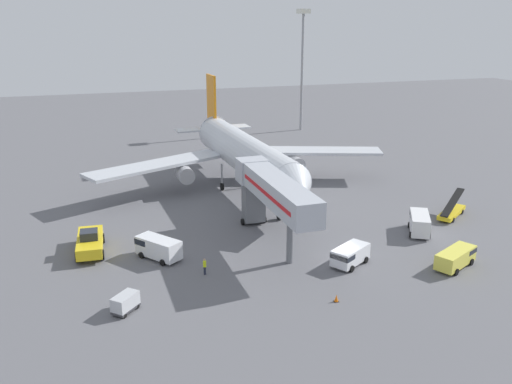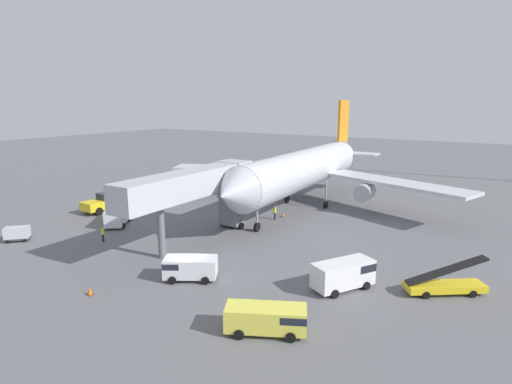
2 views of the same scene
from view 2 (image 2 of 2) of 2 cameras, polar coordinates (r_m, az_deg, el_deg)
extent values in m
plane|color=slate|center=(38.05, -9.38, -11.20)|extent=(300.00, 300.00, 0.00)
cylinder|color=silver|center=(59.23, 6.23, 3.06)|extent=(6.48, 32.48, 5.37)
cone|color=silver|center=(43.59, -3.44, -0.20)|extent=(5.39, 4.00, 5.27)
cone|color=silver|center=(76.91, 12.06, 5.27)|extent=(5.31, 6.12, 5.11)
cube|color=orange|center=(75.08, 11.87, 8.93)|extent=(0.52, 4.69, 8.60)
cube|color=silver|center=(74.13, 13.98, 5.14)|extent=(6.56, 3.62, 0.24)
cube|color=silver|center=(76.15, 9.30, 5.52)|extent=(6.56, 3.62, 0.24)
cube|color=silver|center=(58.75, 18.46, 1.23)|extent=(21.58, 11.68, 0.44)
cube|color=silver|center=(67.85, -2.21, 3.26)|extent=(21.33, 12.91, 0.44)
cylinder|color=#A8A8AD|center=(58.67, 14.67, 0.00)|extent=(2.45, 3.13, 2.34)
cylinder|color=#A8A8AD|center=(65.23, -0.08, 1.61)|extent=(2.45, 3.13, 2.34)
cylinder|color=gray|center=(48.91, 0.14, -2.85)|extent=(0.28, 0.28, 3.49)
cylinder|color=black|center=(49.39, 0.14, -4.81)|extent=(0.39, 1.11, 1.10)
cylinder|color=gray|center=(60.48, 9.58, -0.09)|extent=(0.28, 0.28, 3.49)
cylinder|color=black|center=(60.87, 9.53, -1.69)|extent=(0.39, 1.11, 1.10)
cylinder|color=gray|center=(62.84, 4.31, 0.52)|extent=(0.28, 0.28, 3.49)
cylinder|color=black|center=(63.22, 4.28, -1.03)|extent=(0.39, 1.11, 1.10)
cube|color=#B2B7C1|center=(43.09, -9.96, 0.91)|extent=(3.06, 17.00, 2.70)
cube|color=red|center=(44.10, -11.44, 1.11)|extent=(0.09, 14.27, 0.44)
cube|color=#B2B7C1|center=(50.11, -3.05, 2.66)|extent=(3.46, 2.81, 2.84)
cube|color=#232833|center=(51.13, -2.22, 3.14)|extent=(3.30, 0.25, 0.90)
cube|color=slate|center=(50.41, -3.39, -1.73)|extent=(2.56, 1.81, 4.95)
cylinder|color=black|center=(51.87, -4.64, -4.18)|extent=(0.30, 0.80, 0.80)
cylinder|color=black|center=(50.29, -2.02, -4.68)|extent=(0.30, 0.80, 0.80)
cylinder|color=slate|center=(41.69, -12.87, -5.32)|extent=(0.70, 0.70, 5.35)
cube|color=yellow|center=(62.25, -19.62, -1.38)|extent=(3.10, 7.37, 1.17)
cube|color=#232833|center=(61.83, -19.97, -0.51)|extent=(1.95, 1.92, 0.90)
cylinder|color=black|center=(60.12, -20.73, -2.51)|extent=(0.47, 1.12, 1.10)
cylinder|color=black|center=(62.17, -22.01, -2.14)|extent=(0.47, 1.12, 1.10)
cylinder|color=black|center=(62.71, -17.18, -1.67)|extent=(0.47, 1.12, 1.10)
cylinder|color=black|center=(64.68, -18.52, -1.34)|extent=(0.47, 1.12, 1.10)
cube|color=yellow|center=(37.29, 24.45, -11.73)|extent=(6.12, 5.03, 0.55)
cube|color=black|center=(36.77, 24.64, -9.74)|extent=(5.70, 4.42, 2.19)
cylinder|color=black|center=(38.93, 26.35, -11.34)|extent=(0.62, 0.53, 0.60)
cylinder|color=black|center=(37.65, 27.59, -12.27)|extent=(0.62, 0.53, 0.60)
cylinder|color=black|center=(37.26, 21.20, -11.92)|extent=(0.62, 0.53, 0.60)
cylinder|color=black|center=(35.92, 22.29, -12.94)|extent=(0.62, 0.53, 0.60)
cube|color=white|center=(54.61, -18.45, -2.99)|extent=(4.62, 5.31, 1.97)
cube|color=#1E232D|center=(56.12, -18.05, -2.11)|extent=(2.63, 2.53, 0.63)
cylinder|color=black|center=(56.57, -18.95, -3.49)|extent=(0.70, 0.77, 0.68)
cylinder|color=black|center=(56.09, -17.02, -3.49)|extent=(0.70, 0.77, 0.68)
cylinder|color=black|center=(53.66, -19.81, -4.39)|extent=(0.70, 0.77, 0.68)
cylinder|color=black|center=(53.15, -17.78, -4.41)|extent=(0.70, 0.77, 0.68)
cube|color=#E5DB4C|center=(28.71, 1.35, -16.86)|extent=(5.68, 4.13, 1.56)
cube|color=#1E232D|center=(28.48, 5.17, -16.38)|extent=(2.42, 2.55, 0.50)
cylinder|color=black|center=(29.83, 4.82, -17.31)|extent=(0.77, 0.62, 0.68)
cylinder|color=black|center=(28.20, 4.75, -19.20)|extent=(0.77, 0.62, 0.68)
cylinder|color=black|center=(30.04, -1.83, -17.05)|extent=(0.77, 0.62, 0.68)
cylinder|color=black|center=(28.42, -2.35, -18.89)|extent=(0.77, 0.62, 0.68)
cube|color=white|center=(35.31, 11.85, -10.90)|extent=(4.41, 5.53, 2.04)
cube|color=#1E232D|center=(36.23, 14.08, -9.64)|extent=(2.64, 2.49, 0.65)
cylinder|color=black|center=(37.35, 12.77, -11.24)|extent=(0.66, 0.77, 0.68)
cylinder|color=black|center=(36.01, 14.83, -12.27)|extent=(0.66, 0.77, 0.68)
cylinder|color=black|center=(35.49, 8.69, -12.36)|extent=(0.66, 0.77, 0.68)
cylinder|color=black|center=(34.08, 10.69, -13.52)|extent=(0.66, 0.77, 0.68)
cube|color=white|center=(36.84, -8.96, -10.12)|extent=(4.92, 4.09, 1.64)
cube|color=#1E232D|center=(37.00, -11.34, -9.51)|extent=(2.32, 2.55, 0.53)
cylinder|color=black|center=(36.51, -11.39, -11.74)|extent=(0.78, 0.67, 0.68)
cylinder|color=black|center=(38.30, -10.74, -10.54)|extent=(0.78, 0.67, 0.68)
cylinder|color=black|center=(36.02, -6.97, -11.92)|extent=(0.78, 0.67, 0.68)
cylinder|color=black|center=(37.83, -6.54, -10.69)|extent=(0.78, 0.67, 0.68)
cube|color=#38383D|center=(53.14, -29.87, -5.54)|extent=(2.66, 2.68, 0.22)
cube|color=silver|center=(52.95, -29.95, -4.81)|extent=(2.66, 2.68, 1.20)
cylinder|color=black|center=(53.49, -28.80, -5.44)|extent=(0.34, 0.34, 0.36)
cylinder|color=black|center=(52.38, -29.12, -5.83)|extent=(0.34, 0.34, 0.36)
cylinder|color=black|center=(53.98, -30.57, -5.48)|extent=(0.34, 0.34, 0.36)
cylinder|color=black|center=(52.87, -30.93, -5.87)|extent=(0.34, 0.34, 0.36)
cylinder|color=#1E2333|center=(48.95, -20.23, -5.93)|extent=(0.34, 0.34, 0.81)
cylinder|color=#D8EA19|center=(48.73, -20.30, -5.12)|extent=(0.45, 0.45, 0.64)
sphere|color=tan|center=(48.61, -20.33, -4.61)|extent=(0.22, 0.22, 0.22)
cylinder|color=#1E2333|center=(54.36, 2.59, -3.34)|extent=(0.30, 0.30, 0.87)
cylinder|color=#D8EA19|center=(54.16, 2.60, -2.54)|extent=(0.40, 0.40, 0.69)
sphere|color=tan|center=(54.03, 2.60, -2.05)|extent=(0.24, 0.24, 0.24)
cube|color=black|center=(36.58, -21.78, -12.93)|extent=(0.43, 0.43, 0.03)
cone|color=orange|center=(36.44, -21.82, -12.46)|extent=(0.37, 0.37, 0.64)
cube|color=black|center=(55.82, 3.71, -3.39)|extent=(0.47, 0.47, 0.03)
cone|color=orange|center=(55.72, 3.71, -3.03)|extent=(0.40, 0.40, 0.70)
camera|label=1|loc=(52.64, -82.82, 11.68)|focal=38.00mm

